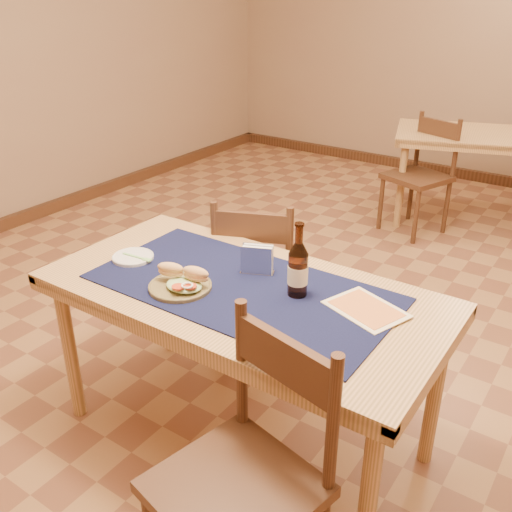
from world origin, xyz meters
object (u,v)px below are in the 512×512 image
Objects in this scene: chair_main_near at (246,475)px; napkin_holder at (257,260)px; main_table at (242,306)px; beer_bottle at (298,269)px; sandwich_plate at (182,283)px; back_table at (492,144)px; chair_main_far at (258,274)px.

chair_main_near reaches higher than napkin_holder.
beer_bottle is (0.21, 0.07, 0.20)m from main_table.
chair_main_near is 0.79m from sandwich_plate.
back_table is at bearing 90.50° from beer_bottle.
back_table is at bearing 86.71° from main_table.
back_table is at bearing 83.70° from sandwich_plate.
sandwich_plate is at bearing -80.02° from chair_main_far.
beer_bottle is 0.24m from napkin_holder.
chair_main_near is 6.60× the size of napkin_holder.
main_table is 3.17m from back_table.
main_table is 0.73m from chair_main_near.
back_table is (0.18, 3.16, 0.00)m from main_table.
chair_main_near is at bearing -71.66° from beer_bottle.
sandwich_plate is 0.46m from beer_bottle.
chair_main_near is at bearing -35.09° from sandwich_plate.
sandwich_plate is at bearing -151.20° from beer_bottle.
chair_main_far is (-0.31, 0.57, -0.19)m from main_table.
back_table is 11.33× the size of napkin_holder.
back_table is 1.81× the size of chair_main_far.
back_table is 3.74m from chair_main_near.
main_table is 5.45× the size of beer_bottle.
back_table is 2.65m from chair_main_far.
chair_main_near is 3.88× the size of sandwich_plate.
chair_main_far is at bearing 118.58° from main_table.
chair_main_far reaches higher than back_table.
napkin_holder reaches higher than main_table.
chair_main_far reaches higher than sandwich_plate.
sandwich_plate reaches higher than back_table.
chair_main_far is at bearing 99.98° from sandwich_plate.
beer_bottle is (0.03, -3.09, 0.20)m from back_table.
back_table is 3.04m from napkin_holder.
chair_main_near is (0.73, -1.13, 0.03)m from chair_main_far.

